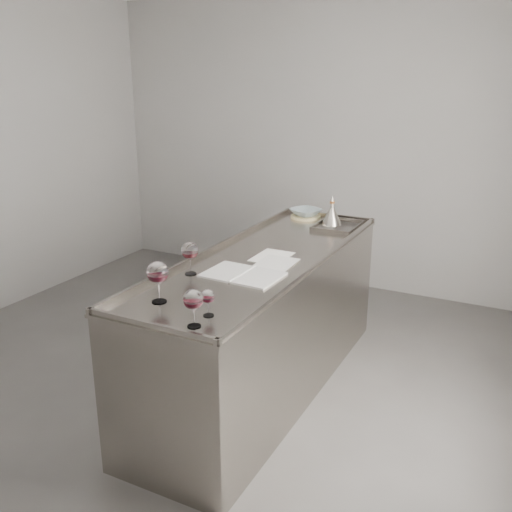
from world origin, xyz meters
The scene contains 12 objects.
room_shell centered at (0.00, 0.00, 1.40)m, with size 4.54×5.04×2.84m.
counter centered at (0.50, 0.30, 0.47)m, with size 0.77×2.42×0.97m.
wine_glass_left centered at (0.26, -0.18, 1.08)m, with size 0.10×0.10×0.20m.
wine_glass_middle centered at (0.35, -0.61, 1.10)m, with size 0.11×0.11×0.22m.
wine_glass_right centered at (0.67, -0.78, 1.07)m, with size 0.09×0.09×0.19m.
wine_glass_small centered at (0.67, -0.64, 1.04)m, with size 0.07×0.07×0.14m.
notebook centered at (0.54, -0.06, 0.95)m, with size 0.45×0.32×0.02m.
loose_paper_top centered at (0.54, 0.33, 0.94)m, with size 0.21×0.30×0.00m, color white.
loose_paper_under centered at (0.62, 0.20, 0.94)m, with size 0.22×0.32×0.00m, color silver.
trivet centered at (0.35, 1.38, 0.95)m, with size 0.24×0.24×0.02m, color beige.
ceramic_bowl centered at (0.35, 1.38, 0.99)m, with size 0.23×0.23×0.06m, color #94A7AC.
wine_funnel centered at (0.60, 1.28, 1.01)m, with size 0.16×0.16×0.23m.
Camera 1 is at (2.04, -2.82, 2.08)m, focal length 40.00 mm.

